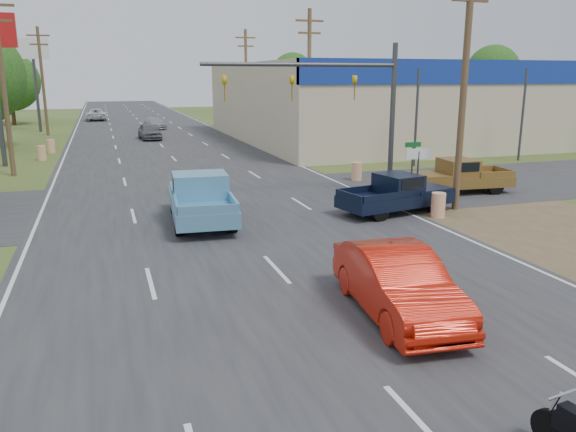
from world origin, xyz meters
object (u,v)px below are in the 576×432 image
object	(u,v)px
red_convertible	(397,283)
distant_car_grey	(150,131)
brown_pickup	(457,176)
blue_pickup	(200,197)
distant_car_white	(96,115)
distant_car_silver	(155,123)
navy_pickup	(398,193)

from	to	relation	value
red_convertible	distant_car_grey	world-z (taller)	red_convertible
brown_pickup	blue_pickup	bearing A→B (deg)	102.37
brown_pickup	distant_car_white	world-z (taller)	brown_pickup
blue_pickup	distant_car_silver	bearing A→B (deg)	91.37
navy_pickup	blue_pickup	bearing A→B (deg)	-109.30
distant_car_grey	distant_car_silver	size ratio (longest dim) A/B	1.01
brown_pickup	distant_car_white	bearing A→B (deg)	22.08
blue_pickup	brown_pickup	size ratio (longest dim) A/B	1.15
blue_pickup	distant_car_white	bearing A→B (deg)	98.32
blue_pickup	navy_pickup	distance (m)	8.07
brown_pickup	navy_pickup	bearing A→B (deg)	125.13
red_convertible	brown_pickup	bearing A→B (deg)	56.07
navy_pickup	brown_pickup	distance (m)	5.44
red_convertible	distant_car_silver	bearing A→B (deg)	96.46
blue_pickup	distant_car_grey	distance (m)	30.69
red_convertible	distant_car_white	world-z (taller)	red_convertible
red_convertible	blue_pickup	xyz separation A→B (m)	(-2.86, 10.30, 0.16)
blue_pickup	navy_pickup	world-z (taller)	blue_pickup
red_convertible	blue_pickup	bearing A→B (deg)	111.10
distant_car_grey	distant_car_white	size ratio (longest dim) A/B	0.80
red_convertible	distant_car_grey	bearing A→B (deg)	98.71
navy_pickup	distant_car_silver	world-z (taller)	navy_pickup
brown_pickup	distant_car_silver	distance (m)	41.08
navy_pickup	distant_car_grey	size ratio (longest dim) A/B	1.21
brown_pickup	distant_car_white	distance (m)	56.96
blue_pickup	navy_pickup	bearing A→B (deg)	-3.54
red_convertible	distant_car_white	bearing A→B (deg)	101.48
distant_car_silver	distant_car_white	xyz separation A→B (m)	(-6.07, 14.78, 0.13)
distant_car_white	distant_car_silver	bearing A→B (deg)	111.32
red_convertible	brown_pickup	world-z (taller)	brown_pickup
navy_pickup	brown_pickup	world-z (taller)	brown_pickup
distant_car_silver	brown_pickup	bearing A→B (deg)	-83.96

